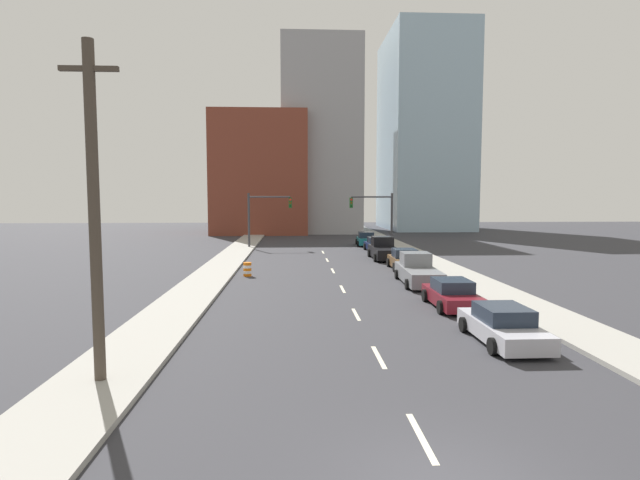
# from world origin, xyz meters

# --- Properties ---
(sidewalk_left) EXTENTS (2.87, 97.29, 0.17)m
(sidewalk_left) POSITION_xyz_m (-8.47, 48.65, 0.09)
(sidewalk_left) COLOR #9E9B93
(sidewalk_left) RESTS_ON ground
(sidewalk_right) EXTENTS (2.87, 97.29, 0.17)m
(sidewalk_right) POSITION_xyz_m (8.47, 48.65, 0.09)
(sidewalk_right) COLOR #9E9B93
(sidewalk_right) RESTS_ON ground
(lane_stripe_at_2m) EXTENTS (0.16, 2.40, 0.01)m
(lane_stripe_at_2m) POSITION_xyz_m (0.00, 2.00, 0.00)
(lane_stripe_at_2m) COLOR beige
(lane_stripe_at_2m) RESTS_ON ground
(lane_stripe_at_8m) EXTENTS (0.16, 2.40, 0.01)m
(lane_stripe_at_8m) POSITION_xyz_m (0.00, 7.67, 0.00)
(lane_stripe_at_8m) COLOR beige
(lane_stripe_at_8m) RESTS_ON ground
(lane_stripe_at_14m) EXTENTS (0.16, 2.40, 0.01)m
(lane_stripe_at_14m) POSITION_xyz_m (0.00, 13.85, 0.00)
(lane_stripe_at_14m) COLOR beige
(lane_stripe_at_14m) RESTS_ON ground
(lane_stripe_at_20m) EXTENTS (0.16, 2.40, 0.01)m
(lane_stripe_at_20m) POSITION_xyz_m (0.00, 20.29, 0.00)
(lane_stripe_at_20m) COLOR beige
(lane_stripe_at_20m) RESTS_ON ground
(lane_stripe_at_28m) EXTENTS (0.16, 2.40, 0.01)m
(lane_stripe_at_28m) POSITION_xyz_m (0.00, 27.68, 0.00)
(lane_stripe_at_28m) COLOR beige
(lane_stripe_at_28m) RESTS_ON ground
(lane_stripe_at_34m) EXTENTS (0.16, 2.40, 0.01)m
(lane_stripe_at_34m) POSITION_xyz_m (0.00, 34.05, 0.00)
(lane_stripe_at_34m) COLOR beige
(lane_stripe_at_34m) RESTS_ON ground
(lane_stripe_at_40m) EXTENTS (0.16, 2.40, 0.01)m
(lane_stripe_at_40m) POSITION_xyz_m (0.00, 40.31, 0.00)
(lane_stripe_at_40m) COLOR beige
(lane_stripe_at_40m) RESTS_ON ground
(building_brick_left) EXTENTS (14.00, 16.00, 17.84)m
(building_brick_left) POSITION_xyz_m (-7.90, 69.69, 8.92)
(building_brick_left) COLOR brown
(building_brick_left) RESTS_ON ground
(building_office_center) EXTENTS (12.00, 20.00, 29.03)m
(building_office_center) POSITION_xyz_m (1.33, 73.69, 14.52)
(building_office_center) COLOR #99999E
(building_office_center) RESTS_ON ground
(building_glass_right) EXTENTS (13.00, 20.00, 33.06)m
(building_glass_right) POSITION_xyz_m (19.58, 77.69, 16.53)
(building_glass_right) COLOR #99B7CC
(building_glass_right) RESTS_ON ground
(traffic_signal_left) EXTENTS (4.70, 0.35, 5.87)m
(traffic_signal_left) POSITION_xyz_m (-6.26, 44.64, 3.84)
(traffic_signal_left) COLOR #38383D
(traffic_signal_left) RESTS_ON ground
(traffic_signal_right) EXTENTS (4.70, 0.35, 5.87)m
(traffic_signal_right) POSITION_xyz_m (6.30, 44.64, 3.84)
(traffic_signal_right) COLOR #38383D
(traffic_signal_right) RESTS_ON ground
(utility_pole_left_near) EXTENTS (1.60, 0.32, 9.69)m
(utility_pole_left_near) POSITION_xyz_m (-8.42, 5.58, 4.97)
(utility_pole_left_near) COLOR #473D33
(utility_pole_left_near) RESTS_ON ground
(traffic_barrel) EXTENTS (0.56, 0.56, 0.95)m
(traffic_barrel) POSITION_xyz_m (-6.07, 25.47, 0.47)
(traffic_barrel) COLOR orange
(traffic_barrel) RESTS_ON ground
(sedan_silver) EXTENTS (2.16, 4.76, 1.37)m
(sedan_silver) POSITION_xyz_m (4.91, 9.16, 0.63)
(sedan_silver) COLOR #B2B2BC
(sedan_silver) RESTS_ON ground
(sedan_maroon) EXTENTS (2.18, 4.56, 1.38)m
(sedan_maroon) POSITION_xyz_m (4.90, 15.13, 0.64)
(sedan_maroon) COLOR maroon
(sedan_maroon) RESTS_ON ground
(pickup_truck_gray) EXTENTS (2.47, 6.22, 1.88)m
(pickup_truck_gray) POSITION_xyz_m (4.91, 22.02, 0.77)
(pickup_truck_gray) COLOR slate
(pickup_truck_gray) RESTS_ON ground
(sedan_brown) EXTENTS (2.26, 4.37, 1.54)m
(sedan_brown) POSITION_xyz_m (5.47, 28.28, 0.70)
(sedan_brown) COLOR brown
(sedan_brown) RESTS_ON ground
(pickup_truck_black) EXTENTS (2.37, 5.79, 1.93)m
(pickup_truck_black) POSITION_xyz_m (5.03, 34.62, 0.80)
(pickup_truck_black) COLOR black
(pickup_truck_black) RESTS_ON ground
(sedan_navy) EXTENTS (2.11, 4.57, 1.41)m
(sedan_navy) POSITION_xyz_m (5.39, 40.96, 0.65)
(sedan_navy) COLOR #141E47
(sedan_navy) RESTS_ON ground
(sedan_teal) EXTENTS (2.32, 4.37, 1.53)m
(sedan_teal) POSITION_xyz_m (5.25, 47.01, 0.69)
(sedan_teal) COLOR #196B75
(sedan_teal) RESTS_ON ground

